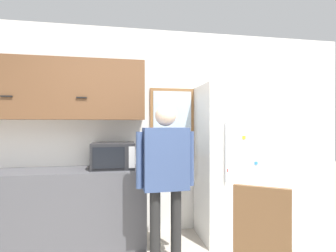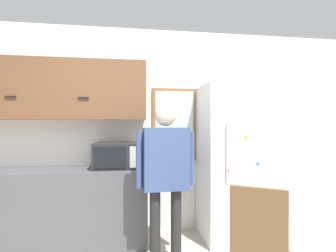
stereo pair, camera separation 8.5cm
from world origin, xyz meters
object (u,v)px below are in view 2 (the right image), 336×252
Objects in this scene: microwave at (115,155)px; refrigerator at (234,161)px; person at (166,167)px; chair at (260,251)px.

refrigerator is (1.48, -0.07, -0.10)m from microwave.
chair is at bearing -63.03° from person.
microwave is 0.26× the size of refrigerator.
person is (0.54, -0.56, -0.06)m from microwave.
chair is (-0.41, -1.43, -0.42)m from refrigerator.
chair is at bearing -106.00° from refrigerator.
refrigerator is at bearing -2.82° from microwave.
microwave is 0.31× the size of person.
chair is (1.07, -1.50, -0.52)m from microwave.
microwave is at bearing 131.10° from person.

